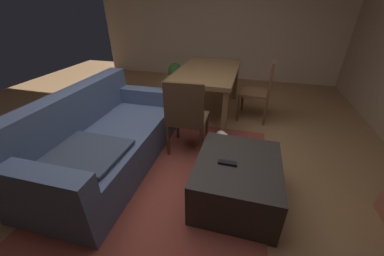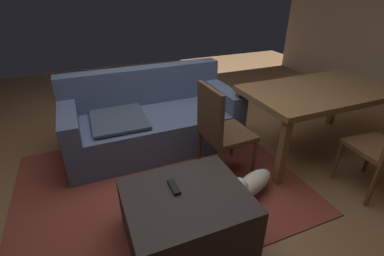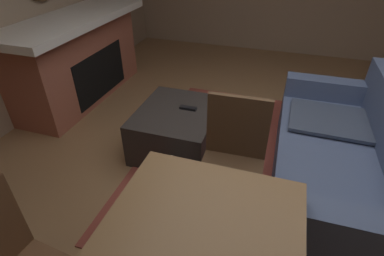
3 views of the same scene
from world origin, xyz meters
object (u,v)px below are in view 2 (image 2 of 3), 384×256
(couch, at_px, (151,120))
(potted_plant, at_px, (327,87))
(tv_remote, at_px, (174,187))
(dining_chair_west, at_px, (219,127))
(ottoman_coffee_table, at_px, (186,217))
(dining_table, at_px, (320,95))
(small_dog, at_px, (251,184))

(couch, xyz_separation_m, potted_plant, (2.90, 0.16, -0.04))
(tv_remote, relative_size, dining_chair_west, 0.17)
(ottoman_coffee_table, bearing_deg, dining_table, 20.01)
(dining_chair_west, bearing_deg, dining_table, 0.15)
(dining_chair_west, bearing_deg, couch, 118.88)
(couch, relative_size, tv_remote, 12.03)
(ottoman_coffee_table, bearing_deg, potted_plant, 28.23)
(ottoman_coffee_table, bearing_deg, tv_remote, 120.39)
(dining_chair_west, xyz_separation_m, small_dog, (0.10, -0.45, -0.37))
(small_dog, bearing_deg, dining_table, 22.39)
(potted_plant, distance_m, small_dog, 2.74)
(couch, bearing_deg, ottoman_coffee_table, -95.46)
(ottoman_coffee_table, relative_size, small_dog, 1.61)
(tv_remote, relative_size, small_dog, 0.30)
(small_dog, bearing_deg, dining_chair_west, 102.80)
(ottoman_coffee_table, height_order, potted_plant, potted_plant)
(couch, bearing_deg, dining_table, -26.40)
(potted_plant, bearing_deg, dining_table, -141.84)
(couch, distance_m, ottoman_coffee_table, 1.48)
(dining_chair_west, height_order, potted_plant, dining_chair_west)
(dining_chair_west, xyz_separation_m, potted_plant, (2.44, 0.98, -0.26))
(dining_table, xyz_separation_m, small_dog, (-1.10, -0.45, -0.51))
(potted_plant, bearing_deg, ottoman_coffee_table, -151.77)
(couch, relative_size, dining_table, 1.19)
(ottoman_coffee_table, distance_m, small_dog, 0.73)
(ottoman_coffee_table, distance_m, tv_remote, 0.25)
(dining_table, height_order, small_dog, dining_table)
(dining_table, height_order, potted_plant, dining_table)
(dining_chair_west, bearing_deg, small_dog, -77.20)
(potted_plant, xyz_separation_m, small_dog, (-2.34, -1.43, -0.11))
(dining_table, bearing_deg, tv_remote, -163.16)
(couch, height_order, dining_chair_west, dining_chair_west)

